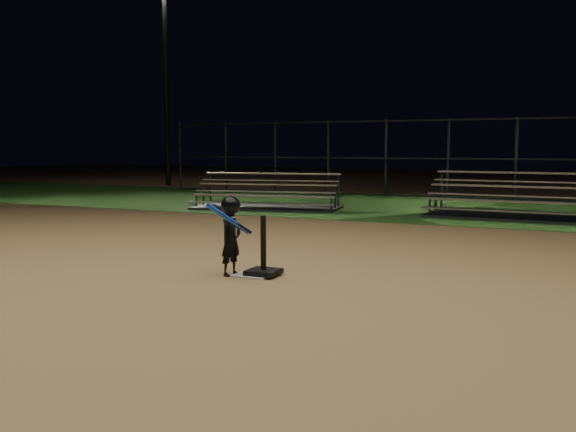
% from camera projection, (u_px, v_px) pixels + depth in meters
% --- Properties ---
extents(ground, '(80.00, 80.00, 0.00)m').
position_uv_depth(ground, '(255.00, 276.00, 7.77)').
color(ground, '#A47F4A').
rests_on(ground, ground).
extents(grass_strip, '(60.00, 8.00, 0.01)m').
position_uv_depth(grass_strip, '(426.00, 207.00, 16.81)').
color(grass_strip, '#244D19').
rests_on(grass_strip, ground).
extents(home_plate, '(0.45, 0.45, 0.02)m').
position_uv_depth(home_plate, '(255.00, 275.00, 7.77)').
color(home_plate, beige).
rests_on(home_plate, ground).
extents(batting_tee, '(0.38, 0.38, 0.74)m').
position_uv_depth(batting_tee, '(263.00, 264.00, 7.72)').
color(batting_tee, black).
rests_on(batting_tee, home_plate).
extents(child_batter, '(0.46, 0.53, 1.00)m').
position_uv_depth(child_batter, '(231.00, 233.00, 7.73)').
color(child_batter, black).
rests_on(child_batter, ground).
extents(bleacher_left, '(4.01, 2.47, 0.92)m').
position_uv_depth(bleacher_left, '(267.00, 201.00, 16.28)').
color(bleacher_left, silver).
rests_on(bleacher_left, ground).
extents(bleacher_right, '(4.29, 2.24, 1.03)m').
position_uv_depth(bleacher_right, '(524.00, 209.00, 14.04)').
color(bleacher_right, '#BBBBC1').
rests_on(bleacher_right, ground).
extents(backstop_fence, '(20.08, 0.08, 2.50)m').
position_uv_depth(backstop_fence, '(448.00, 159.00, 19.38)').
color(backstop_fence, '#38383D').
rests_on(backstop_fence, ground).
extents(light_pole_left, '(0.90, 0.53, 8.30)m').
position_uv_depth(light_pole_left, '(165.00, 66.00, 25.70)').
color(light_pole_left, '#2D2D30').
rests_on(light_pole_left, ground).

